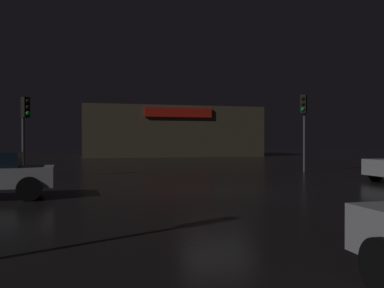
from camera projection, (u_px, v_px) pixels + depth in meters
The scene contains 4 objects.
ground_plane at pixel (217, 191), 14.36m from camera, with size 120.00×120.00×0.00m, color black.
store_building at pixel (170, 132), 48.31m from camera, with size 20.00×9.59×5.62m.
traffic_signal_main at pixel (25, 120), 19.10m from camera, with size 0.42×0.42×3.81m.
traffic_signal_opposite at pixel (304, 117), 23.14m from camera, with size 0.42×0.42×4.37m.
Camera 1 is at (-4.54, -13.64, 1.76)m, focal length 38.28 mm.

